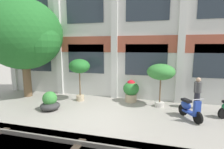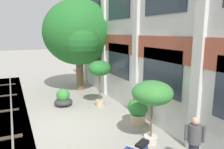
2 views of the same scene
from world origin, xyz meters
name	(u,v)px [view 1 (image 1 of 2)]	position (x,y,z in m)	size (l,w,h in m)	color
ground_plane	(99,115)	(0.00, 0.00, 0.00)	(80.00, 80.00, 0.00)	#9E998E
apartment_facade	(116,36)	(0.00, 3.04, 3.57)	(14.45, 0.64, 7.15)	silver
broadleaf_tree	(24,36)	(-5.12, 1.73, 3.55)	(4.59, 4.37, 5.68)	brown
potted_plant_low_pan	(79,68)	(-1.68, 1.72, 1.83)	(1.13, 1.13, 2.31)	tan
potted_plant_glazed_jar	(131,90)	(1.06, 2.28, 0.65)	(0.85, 0.85, 1.20)	tan
potted_plant_wide_bowl	(50,102)	(-2.44, 0.02, 0.37)	(0.92, 0.92, 0.89)	#333333
potted_plant_tall_urn	(161,73)	(2.57, 1.85, 1.70)	(1.35, 1.35, 2.15)	beige
scooter_second_parked	(189,108)	(3.74, 0.63, 0.44)	(0.81, 1.24, 0.98)	black
resident_by_doorway	(197,92)	(4.30, 2.01, 0.82)	(0.37, 0.43, 1.53)	#282833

